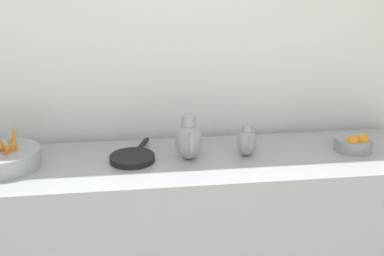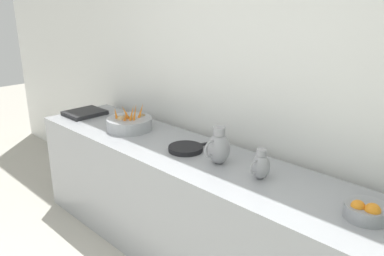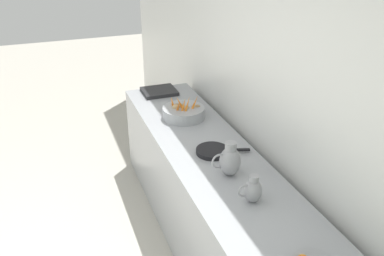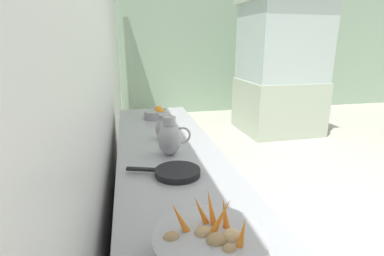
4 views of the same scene
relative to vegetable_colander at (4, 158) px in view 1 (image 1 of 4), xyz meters
The scene contains 7 objects.
tile_wall_left 1.47m from the vegetable_colander, 108.81° to the left, with size 0.10×8.71×3.00m, color white.
prep_counter 0.93m from the vegetable_colander, 88.99° to the left, with size 0.68×3.25×0.88m, color #9EA0A5.
vegetable_colander is the anchor object (origin of this frame).
orange_bowl 1.97m from the vegetable_colander, 89.57° to the left, with size 0.21×0.21×0.11m.
metal_pitcher_tall 1.00m from the vegetable_colander, 89.35° to the left, with size 0.21×0.15×0.25m.
metal_pitcher_short 1.33m from the vegetable_colander, 89.71° to the left, with size 0.16×0.11×0.19m.
skillet_on_counter 0.68m from the vegetable_colander, 89.95° to the left, with size 0.40×0.25×0.03m.
Camera 1 is at (0.88, -0.31, 1.92)m, focal length 43.36 mm.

